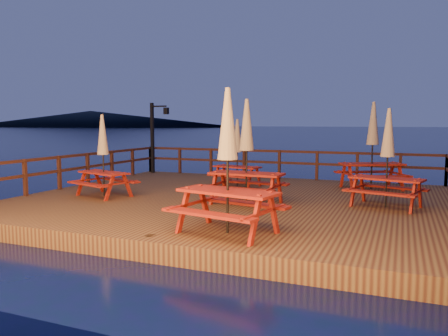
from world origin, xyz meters
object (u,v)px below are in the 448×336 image
(lamp_post, at_px, (155,131))
(picnic_table_1, at_px, (228,159))
(picnic_table_0, at_px, (372,144))
(picnic_table_2, at_px, (237,152))

(lamp_post, relative_size, picnic_table_1, 1.06)
(picnic_table_0, bearing_deg, lamp_post, 144.42)
(picnic_table_1, height_order, picnic_table_2, picnic_table_1)
(picnic_table_1, relative_size, picnic_table_2, 1.24)
(lamp_post, bearing_deg, picnic_table_1, -51.44)
(lamp_post, bearing_deg, picnic_table_0, -8.52)
(picnic_table_2, bearing_deg, picnic_table_0, 23.93)
(lamp_post, height_order, picnic_table_1, lamp_post)
(picnic_table_0, height_order, picnic_table_1, picnic_table_1)
(picnic_table_0, bearing_deg, picnic_table_2, 166.42)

